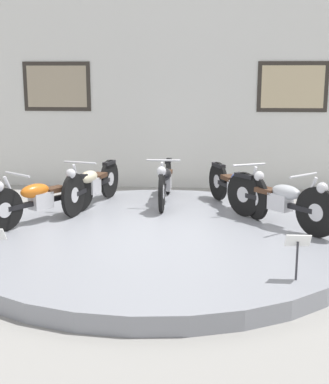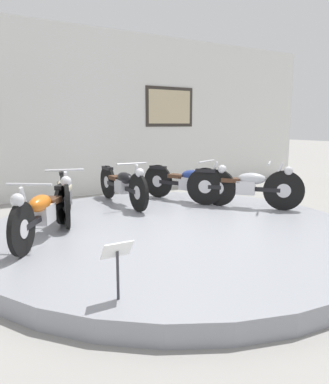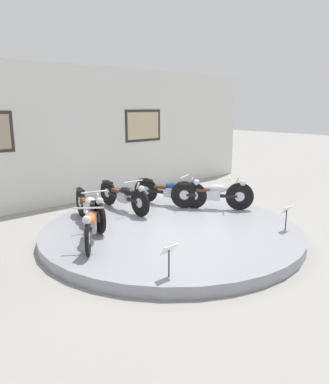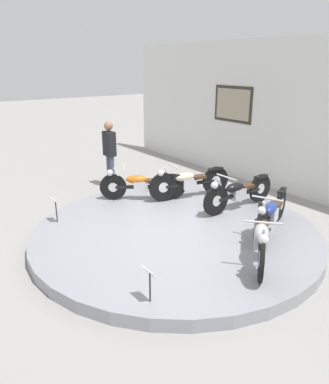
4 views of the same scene
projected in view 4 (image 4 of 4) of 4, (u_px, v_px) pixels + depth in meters
The scene contains 11 objects.
ground_plane at pixel (176, 238), 7.22m from camera, with size 60.00×60.00×0.00m, color gray.
display_platform at pixel (176, 233), 7.19m from camera, with size 5.42×5.42×0.21m, color gray.
back_wall at pixel (310, 121), 8.87m from camera, with size 14.00×0.22×3.81m.
motorcycle_orange at pixel (141, 184), 8.53m from camera, with size 1.17×1.63×0.78m.
motorcycle_cream at pixel (189, 181), 8.64m from camera, with size 0.64×1.97×0.81m.
motorcycle_black at pixel (238, 192), 7.97m from camera, with size 0.54×2.00×0.80m.
motorcycle_blue at pixel (271, 213), 6.86m from camera, with size 0.84×1.86×0.80m.
motorcycle_silver at pixel (261, 236), 5.90m from camera, with size 1.37×1.57×0.82m.
info_placard_front_left at pixel (56, 205), 7.30m from camera, with size 0.26×0.11×0.51m.
info_placard_front_centre at pixel (150, 277), 4.83m from camera, with size 0.26×0.11×0.51m.
visitor_standing at pixel (110, 150), 9.91m from camera, with size 0.36×0.23×1.77m.
Camera 4 is at (5.12, -4.06, 3.20)m, focal length 35.00 mm.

